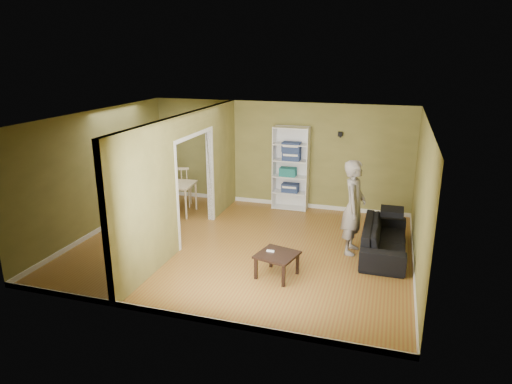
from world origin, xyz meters
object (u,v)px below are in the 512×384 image
bookshelf (291,168)px  chair_far (183,186)px  sofa (385,234)px  chair_left (143,190)px  coffee_table (277,257)px  dining_table (169,186)px  chair_near (161,202)px  person (354,199)px

bookshelf → chair_far: size_ratio=1.95×
sofa → chair_left: chair_left is taller
coffee_table → chair_far: size_ratio=0.61×
chair_left → dining_table: bearing=78.2°
coffee_table → dining_table: bearing=143.6°
dining_table → chair_near: bearing=-83.3°
coffee_table → dining_table: (-3.31, 2.44, 0.31)m
chair_left → person: bearing=65.7°
sofa → person: person is taller
chair_far → dining_table: bearing=62.9°
coffee_table → dining_table: 4.12m
person → bookshelf: person is taller
person → chair_left: bearing=82.6°
coffee_table → chair_left: (-4.01, 2.42, 0.15)m
person → bookshelf: size_ratio=1.05×
chair_far → person: bearing=142.2°
chair_near → chair_far: 1.10m
chair_far → coffee_table: bearing=119.2°
coffee_table → dining_table: dining_table is taller
sofa → chair_near: chair_near is taller
dining_table → chair_left: chair_left is taller
person → chair_far: (-4.34, 1.59, -0.55)m
bookshelf → chair_near: (-2.65, -1.75, -0.58)m
sofa → chair_far: bearing=73.5°
dining_table → chair_far: size_ratio=1.14×
coffee_table → chair_near: size_ratio=0.72×
person → dining_table: bearing=80.7°
chair_left → chair_near: 0.92m
bookshelf → dining_table: (-2.71, -1.22, -0.35)m
person → coffee_table: (-1.13, -1.42, -0.71)m
person → chair_near: person is taller
dining_table → bookshelf: bearing=24.1°
sofa → person: (-0.61, -0.12, 0.68)m
person → coffee_table: size_ratio=3.37×
sofa → chair_near: 5.00m
sofa → chair_far: (-4.95, 1.47, 0.13)m
person → dining_table: size_ratio=1.80×
person → chair_near: 4.45m
bookshelf → chair_near: bookshelf is taller
person → dining_table: person is taller
sofa → chair_left: (-5.75, 0.89, 0.12)m
sofa → bookshelf: bookshelf is taller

